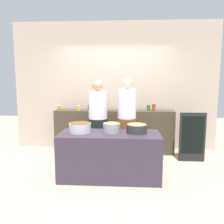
{
  "coord_description": "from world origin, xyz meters",
  "views": [
    {
      "loc": [
        0.28,
        -4.12,
        1.71
      ],
      "look_at": [
        0.0,
        0.35,
        1.05
      ],
      "focal_mm": 37.32,
      "sensor_mm": 36.0,
      "label": 1
    }
  ],
  "objects_px": {
    "preserve_jar_2": "(89,107)",
    "preserve_jar_6": "(148,108)",
    "cook_with_tongs": "(98,126)",
    "preserve_jar_0": "(59,108)",
    "preserve_jar_5": "(129,107)",
    "chalkboard_sign": "(192,137)",
    "cooking_pot_center": "(112,128)",
    "cook_in_cap": "(127,126)",
    "cooking_pot_left": "(80,128)",
    "preserve_jar_4": "(104,108)",
    "cooking_pot_right": "(137,129)",
    "preserve_jar_1": "(79,108)",
    "preserve_jar_7": "(154,108)",
    "preserve_jar_3": "(95,107)"
  },
  "relations": [
    {
      "from": "preserve_jar_2",
      "to": "preserve_jar_6",
      "type": "distance_m",
      "value": 1.34
    },
    {
      "from": "preserve_jar_2",
      "to": "preserve_jar_6",
      "type": "height_order",
      "value": "preserve_jar_2"
    },
    {
      "from": "preserve_jar_2",
      "to": "cook_with_tongs",
      "type": "distance_m",
      "value": 0.76
    },
    {
      "from": "cook_with_tongs",
      "to": "preserve_jar_0",
      "type": "bearing_deg",
      "value": 147.55
    },
    {
      "from": "preserve_jar_5",
      "to": "chalkboard_sign",
      "type": "relative_size",
      "value": 0.13
    },
    {
      "from": "preserve_jar_0",
      "to": "chalkboard_sign",
      "type": "bearing_deg",
      "value": -9.7
    },
    {
      "from": "preserve_jar_2",
      "to": "preserve_jar_0",
      "type": "bearing_deg",
      "value": -178.57
    },
    {
      "from": "cooking_pot_center",
      "to": "cook_in_cap",
      "type": "height_order",
      "value": "cook_in_cap"
    },
    {
      "from": "cooking_pot_left",
      "to": "preserve_jar_5",
      "type": "bearing_deg",
      "value": 58.57
    },
    {
      "from": "preserve_jar_2",
      "to": "cook_in_cap",
      "type": "bearing_deg",
      "value": -40.59
    },
    {
      "from": "preserve_jar_4",
      "to": "cooking_pot_right",
      "type": "distance_m",
      "value": 1.45
    },
    {
      "from": "preserve_jar_6",
      "to": "cooking_pot_center",
      "type": "xyz_separation_m",
      "value": [
        -0.74,
        -1.33,
        -0.18
      ]
    },
    {
      "from": "preserve_jar_4",
      "to": "cooking_pot_left",
      "type": "relative_size",
      "value": 0.36
    },
    {
      "from": "preserve_jar_4",
      "to": "cook_in_cap",
      "type": "height_order",
      "value": "cook_in_cap"
    },
    {
      "from": "preserve_jar_6",
      "to": "chalkboard_sign",
      "type": "relative_size",
      "value": 0.12
    },
    {
      "from": "preserve_jar_6",
      "to": "cooking_pot_left",
      "type": "xyz_separation_m",
      "value": [
        -1.29,
        -1.35,
        -0.18
      ]
    },
    {
      "from": "preserve_jar_5",
      "to": "cooking_pot_center",
      "type": "distance_m",
      "value": 1.41
    },
    {
      "from": "preserve_jar_4",
      "to": "cook_with_tongs",
      "type": "height_order",
      "value": "cook_with_tongs"
    },
    {
      "from": "preserve_jar_0",
      "to": "preserve_jar_6",
      "type": "bearing_deg",
      "value": 0.44
    },
    {
      "from": "cook_in_cap",
      "to": "cooking_pot_left",
      "type": "bearing_deg",
      "value": -142.29
    },
    {
      "from": "cook_in_cap",
      "to": "preserve_jar_1",
      "type": "bearing_deg",
      "value": 148.51
    },
    {
      "from": "preserve_jar_2",
      "to": "preserve_jar_4",
      "type": "xyz_separation_m",
      "value": [
        0.34,
        -0.07,
        -0.0
      ]
    },
    {
      "from": "preserve_jar_7",
      "to": "cooking_pot_right",
      "type": "xyz_separation_m",
      "value": [
        -0.43,
        -1.29,
        -0.2
      ]
    },
    {
      "from": "preserve_jar_5",
      "to": "preserve_jar_7",
      "type": "height_order",
      "value": "preserve_jar_7"
    },
    {
      "from": "preserve_jar_7",
      "to": "preserve_jar_0",
      "type": "bearing_deg",
      "value": 179.21
    },
    {
      "from": "preserve_jar_7",
      "to": "cooking_pot_left",
      "type": "height_order",
      "value": "preserve_jar_7"
    },
    {
      "from": "preserve_jar_4",
      "to": "preserve_jar_6",
      "type": "distance_m",
      "value": 1.0
    },
    {
      "from": "cook_with_tongs",
      "to": "cooking_pot_left",
      "type": "bearing_deg",
      "value": -107.42
    },
    {
      "from": "preserve_jar_3",
      "to": "cook_with_tongs",
      "type": "xyz_separation_m",
      "value": [
        0.14,
        -0.61,
        -0.3
      ]
    },
    {
      "from": "preserve_jar_1",
      "to": "cooking_pot_center",
      "type": "distance_m",
      "value": 1.52
    },
    {
      "from": "preserve_jar_3",
      "to": "preserve_jar_6",
      "type": "distance_m",
      "value": 1.21
    },
    {
      "from": "preserve_jar_0",
      "to": "preserve_jar_6",
      "type": "xyz_separation_m",
      "value": [
        2.04,
        0.02,
        0.01
      ]
    },
    {
      "from": "preserve_jar_5",
      "to": "cook_with_tongs",
      "type": "xyz_separation_m",
      "value": [
        -0.62,
        -0.67,
        -0.3
      ]
    },
    {
      "from": "preserve_jar_6",
      "to": "chalkboard_sign",
      "type": "distance_m",
      "value": 1.13
    },
    {
      "from": "preserve_jar_5",
      "to": "preserve_jar_7",
      "type": "xyz_separation_m",
      "value": [
        0.56,
        -0.08,
        0.0
      ]
    },
    {
      "from": "preserve_jar_0",
      "to": "chalkboard_sign",
      "type": "relative_size",
      "value": 0.1
    },
    {
      "from": "preserve_jar_4",
      "to": "cooking_pot_left",
      "type": "distance_m",
      "value": 1.33
    },
    {
      "from": "preserve_jar_2",
      "to": "preserve_jar_5",
      "type": "xyz_separation_m",
      "value": [
        0.9,
        0.03,
        -0.0
      ]
    },
    {
      "from": "preserve_jar_1",
      "to": "cook_with_tongs",
      "type": "bearing_deg",
      "value": -48.53
    },
    {
      "from": "preserve_jar_2",
      "to": "chalkboard_sign",
      "type": "relative_size",
      "value": 0.14
    },
    {
      "from": "preserve_jar_3",
      "to": "cook_with_tongs",
      "type": "height_order",
      "value": "cook_with_tongs"
    },
    {
      "from": "preserve_jar_5",
      "to": "preserve_jar_0",
      "type": "bearing_deg",
      "value": -178.26
    },
    {
      "from": "preserve_jar_5",
      "to": "cook_with_tongs",
      "type": "relative_size",
      "value": 0.08
    },
    {
      "from": "preserve_jar_2",
      "to": "preserve_jar_7",
      "type": "distance_m",
      "value": 1.45
    },
    {
      "from": "preserve_jar_4",
      "to": "preserve_jar_5",
      "type": "xyz_separation_m",
      "value": [
        0.55,
        0.1,
        -0.0
      ]
    },
    {
      "from": "preserve_jar_2",
      "to": "preserve_jar_7",
      "type": "relative_size",
      "value": 0.98
    },
    {
      "from": "preserve_jar_1",
      "to": "cooking_pot_right",
      "type": "bearing_deg",
      "value": -45.27
    },
    {
      "from": "preserve_jar_0",
      "to": "preserve_jar_6",
      "type": "relative_size",
      "value": 0.88
    },
    {
      "from": "preserve_jar_0",
      "to": "cook_with_tongs",
      "type": "relative_size",
      "value": 0.06
    },
    {
      "from": "preserve_jar_6",
      "to": "preserve_jar_2",
      "type": "bearing_deg",
      "value": 179.91
    }
  ]
}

